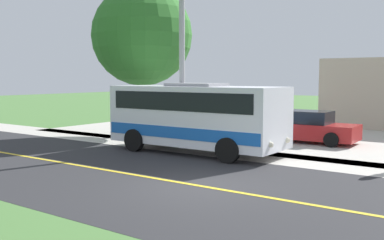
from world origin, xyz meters
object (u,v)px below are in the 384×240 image
at_px(street_light_pole, 180,53).
at_px(tree_curbside, 142,36).
at_px(parked_car_near, 307,127).
at_px(shuttle_bus_front, 197,114).

height_order(street_light_pole, tree_curbside, tree_curbside).
xyz_separation_m(parked_car_near, tree_curbside, (2.38, -7.87, 4.38)).
bearing_deg(parked_car_near, shuttle_bus_front, -25.64).
height_order(shuttle_bus_front, street_light_pole, street_light_pole).
bearing_deg(street_light_pole, tree_curbside, -120.44).
bearing_deg(tree_curbside, parked_car_near, 106.81).
height_order(shuttle_bus_front, tree_curbside, tree_curbside).
distance_m(shuttle_bus_front, street_light_pole, 2.68).
relative_size(street_light_pole, tree_curbside, 0.93).
height_order(street_light_pole, parked_car_near, street_light_pole).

